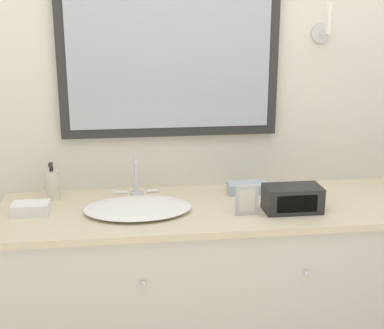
{
  "coord_description": "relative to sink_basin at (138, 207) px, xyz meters",
  "views": [
    {
      "loc": [
        -0.39,
        -1.94,
        1.71
      ],
      "look_at": [
        -0.11,
        0.33,
        1.05
      ],
      "focal_mm": 50.0,
      "sensor_mm": 36.0,
      "label": 1
    }
  ],
  "objects": [
    {
      "name": "wall_back",
      "position": [
        0.35,
        0.36,
        0.41
      ],
      "size": [
        8.0,
        0.18,
        2.55
      ],
      "color": "silver",
      "rests_on": "ground_plane"
    },
    {
      "name": "vanity_counter",
      "position": [
        0.35,
        0.02,
        -0.45
      ],
      "size": [
        1.97,
        0.62,
        0.85
      ],
      "color": "beige",
      "rests_on": "ground_plane"
    },
    {
      "name": "sink_basin",
      "position": [
        0.0,
        0.0,
        0.0
      ],
      "size": [
        0.48,
        0.38,
        0.2
      ],
      "color": "white",
      "rests_on": "vanity_counter"
    },
    {
      "name": "soap_bottle",
      "position": [
        -0.39,
        0.21,
        0.05
      ],
      "size": [
        0.07,
        0.07,
        0.18
      ],
      "color": "beige",
      "rests_on": "vanity_counter"
    },
    {
      "name": "appliance_box",
      "position": [
        0.68,
        -0.09,
        0.04
      ],
      "size": [
        0.25,
        0.14,
        0.11
      ],
      "color": "black",
      "rests_on": "vanity_counter"
    },
    {
      "name": "picture_frame",
      "position": [
        0.47,
        -0.11,
        0.05
      ],
      "size": [
        0.1,
        0.01,
        0.14
      ],
      "color": "#B2B2B7",
      "rests_on": "vanity_counter"
    },
    {
      "name": "hand_towel_near_sink",
      "position": [
        -0.47,
        0.02,
        0.01
      ],
      "size": [
        0.16,
        0.1,
        0.05
      ],
      "color": "white",
      "rests_on": "vanity_counter"
    },
    {
      "name": "hand_towel_far_corner",
      "position": [
        0.54,
        0.18,
        0.01
      ],
      "size": [
        0.19,
        0.1,
        0.05
      ],
      "color": "#A8B7C6",
      "rests_on": "vanity_counter"
    }
  ]
}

